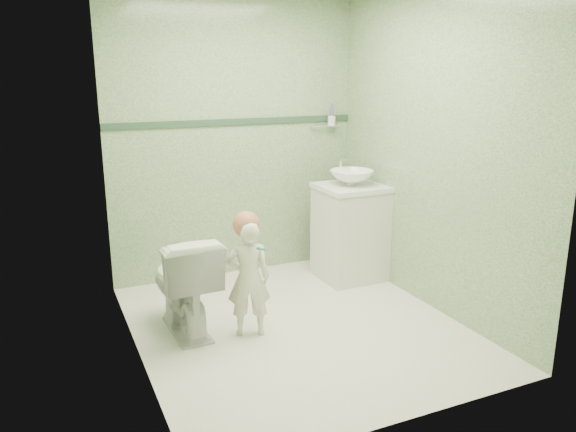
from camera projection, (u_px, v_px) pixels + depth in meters
name	position (u px, v px, depth m)	size (l,w,h in m)	color
ground	(297.00, 326.00, 4.03)	(2.50, 2.50, 0.00)	silver
room_shell	(297.00, 160.00, 3.73)	(2.50, 2.54, 2.40)	gray
trim_stripe	(235.00, 122.00, 4.78)	(2.20, 0.02, 0.05)	#2A4733
vanity	(350.00, 234.00, 4.88)	(0.52, 0.50, 0.80)	silver
counter	(351.00, 187.00, 4.78)	(0.54, 0.52, 0.04)	white
basin	(352.00, 178.00, 4.76)	(0.37, 0.37, 0.13)	white
faucet	(341.00, 165.00, 4.90)	(0.03, 0.13, 0.18)	silver
cup_holder	(331.00, 120.00, 5.09)	(0.26, 0.07, 0.21)	silver
toilet	(184.00, 283.00, 3.88)	(0.40, 0.70, 0.71)	white
toddler	(248.00, 279.00, 3.81)	(0.30, 0.20, 0.82)	beige
hair_cap	(246.00, 225.00, 3.74)	(0.18, 0.18, 0.18)	#B66349
teal_toothbrush	(260.00, 248.00, 3.64)	(0.11, 0.14, 0.08)	#127D5B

